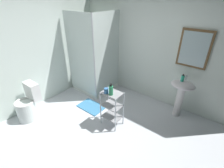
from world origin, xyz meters
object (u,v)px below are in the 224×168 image
at_px(shower_stall, 95,74).
at_px(body_wash_bottle_green, 111,90).
at_px(pedestal_sink, 181,92).
at_px(storage_cart, 112,106).
at_px(bath_mat, 91,107).
at_px(rinse_cup, 106,91).
at_px(hand_soap_bottle, 183,78).
at_px(toilet, 28,105).

relative_size(shower_stall, body_wash_bottle_green, 9.20).
xyz_separation_m(pedestal_sink, storage_cart, (-0.93, -1.08, -0.14)).
distance_m(pedestal_sink, body_wash_bottle_green, 1.48).
bearing_deg(bath_mat, rinse_cup, -17.37).
bearing_deg(pedestal_sink, hand_soap_bottle, 155.08).
height_order(toilet, hand_soap_bottle, hand_soap_bottle).
bearing_deg(bath_mat, pedestal_sink, 29.95).
bearing_deg(body_wash_bottle_green, bath_mat, 165.59).
relative_size(storage_cart, hand_soap_bottle, 5.04).
bearing_deg(shower_stall, hand_soap_bottle, 8.72).
relative_size(shower_stall, rinse_cup, 20.74).
bearing_deg(toilet, shower_stall, 80.11).
bearing_deg(hand_soap_bottle, toilet, -139.61).
height_order(pedestal_sink, hand_soap_bottle, hand_soap_bottle).
xyz_separation_m(pedestal_sink, body_wash_bottle_green, (-0.90, -1.14, 0.25)).
relative_size(toilet, bath_mat, 1.27).
distance_m(pedestal_sink, hand_soap_bottle, 0.30).
bearing_deg(shower_stall, pedestal_sink, 8.06).
height_order(storage_cart, bath_mat, storage_cart).
height_order(body_wash_bottle_green, rinse_cup, body_wash_bottle_green).
distance_m(body_wash_bottle_green, rinse_cup, 0.11).
bearing_deg(toilet, body_wash_bottle_green, 29.57).
distance_m(shower_stall, body_wash_bottle_green, 1.52).
height_order(body_wash_bottle_green, bath_mat, body_wash_bottle_green).
xyz_separation_m(storage_cart, bath_mat, (-0.72, 0.13, -0.43)).
bearing_deg(hand_soap_bottle, storage_cart, -128.94).
distance_m(shower_stall, bath_mat, 0.92).
relative_size(shower_stall, bath_mat, 3.33).
height_order(shower_stall, rinse_cup, shower_stall).
bearing_deg(storage_cart, shower_stall, 146.63).
xyz_separation_m(toilet, body_wash_bottle_green, (1.51, 0.85, 0.52)).
xyz_separation_m(body_wash_bottle_green, rinse_cup, (-0.10, -0.01, -0.05)).
xyz_separation_m(toilet, bath_mat, (0.76, 1.05, -0.31)).
bearing_deg(pedestal_sink, storage_cart, -130.68).
relative_size(pedestal_sink, bath_mat, 1.35).
distance_m(storage_cart, body_wash_bottle_green, 0.40).
xyz_separation_m(hand_soap_bottle, bath_mat, (-1.61, -0.97, -0.86)).
height_order(pedestal_sink, rinse_cup, rinse_cup).
xyz_separation_m(pedestal_sink, toilet, (-2.41, -2.00, -0.26)).
xyz_separation_m(shower_stall, storage_cart, (1.19, -0.78, -0.03)).
relative_size(shower_stall, hand_soap_bottle, 13.63).
relative_size(pedestal_sink, body_wash_bottle_green, 3.72).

